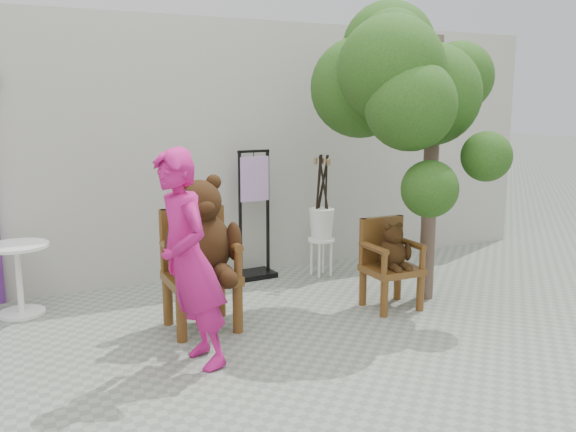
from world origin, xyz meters
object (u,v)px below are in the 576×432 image
at_px(person, 189,261).
at_px(tree, 402,83).
at_px(cafe_table, 18,271).
at_px(display_stand, 254,229).
at_px(chair_small, 390,256).
at_px(chair_big, 200,244).
at_px(stool_bucket, 321,223).

bearing_deg(person, tree, 98.98).
height_order(cafe_table, display_stand, display_stand).
relative_size(chair_small, tree, 0.29).
xyz_separation_m(person, cafe_table, (-1.17, 1.89, -0.42)).
bearing_deg(display_stand, cafe_table, -178.52).
height_order(chair_big, person, person).
bearing_deg(cafe_table, person, -58.21).
bearing_deg(chair_big, tree, -1.22).
bearing_deg(person, cafe_table, -155.94).
distance_m(cafe_table, display_stand, 2.59).
distance_m(cafe_table, tree, 4.20).
xyz_separation_m(cafe_table, tree, (3.61, -1.16, 1.81)).
relative_size(display_stand, stool_bucket, 1.04).
distance_m(chair_small, cafe_table, 3.66).
bearing_deg(chair_small, person, -166.30).
relative_size(cafe_table, tree, 0.23).
height_order(chair_small, tree, tree).
distance_m(chair_big, person, 0.84).
bearing_deg(tree, stool_bucket, 104.43).
bearing_deg(chair_small, stool_bucket, 93.58).
relative_size(chair_small, stool_bucket, 0.62).
height_order(chair_small, person, person).
xyz_separation_m(display_stand, tree, (1.03, -1.40, 1.66)).
bearing_deg(chair_small, tree, 42.38).
relative_size(cafe_table, stool_bucket, 0.48).
xyz_separation_m(chair_small, tree, (0.21, 0.19, 1.71)).
distance_m(chair_big, tree, 2.56).
height_order(display_stand, stool_bucket, display_stand).
height_order(cafe_table, stool_bucket, stool_bucket).
xyz_separation_m(chair_big, chair_small, (1.90, -0.23, -0.26)).
height_order(display_stand, tree, tree).
height_order(person, stool_bucket, person).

